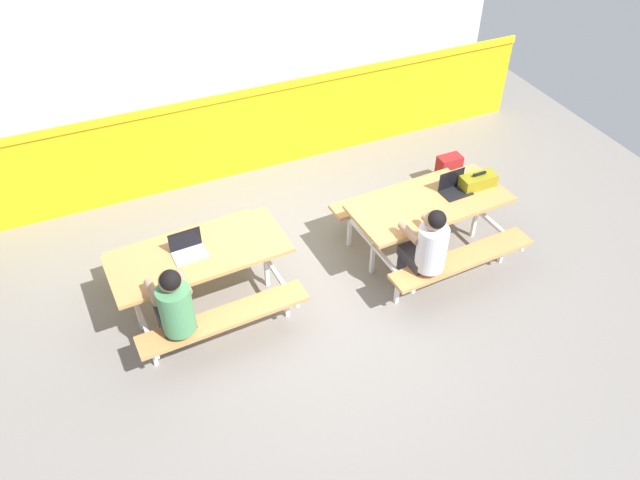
% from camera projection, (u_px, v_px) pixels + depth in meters
% --- Properties ---
extents(ground_plane, '(10.00, 10.00, 0.02)m').
position_uv_depth(ground_plane, '(317.00, 274.00, 6.95)').
color(ground_plane, gray).
extents(accent_backdrop, '(8.00, 0.14, 2.60)m').
position_uv_depth(accent_backdrop, '(244.00, 83.00, 7.68)').
color(accent_backdrop, yellow).
rests_on(accent_backdrop, ground).
extents(picnic_table_left, '(1.77, 1.64, 0.74)m').
position_uv_depth(picnic_table_left, '(200.00, 265.00, 6.21)').
color(picnic_table_left, tan).
rests_on(picnic_table_left, ground).
extents(picnic_table_right, '(1.77, 1.64, 0.74)m').
position_uv_depth(picnic_table_right, '(429.00, 214.00, 6.82)').
color(picnic_table_right, tan).
rests_on(picnic_table_right, ground).
extents(student_nearer, '(0.38, 0.53, 1.21)m').
position_uv_depth(student_nearer, '(174.00, 307.00, 5.60)').
color(student_nearer, '#2D2D38').
rests_on(student_nearer, ground).
extents(student_further, '(0.38, 0.53, 1.21)m').
position_uv_depth(student_further, '(427.00, 247.00, 6.21)').
color(student_further, '#2D2D38').
rests_on(student_further, ground).
extents(laptop_silver, '(0.33, 0.24, 0.22)m').
position_uv_depth(laptop_silver, '(188.00, 249.00, 6.06)').
color(laptop_silver, silver).
rests_on(laptop_silver, picnic_table_left).
extents(laptop_dark, '(0.33, 0.24, 0.22)m').
position_uv_depth(laptop_dark, '(454.00, 188.00, 6.82)').
color(laptop_dark, black).
rests_on(laptop_dark, picnic_table_right).
extents(toolbox_grey, '(0.40, 0.18, 0.18)m').
position_uv_depth(toolbox_grey, '(478.00, 181.00, 6.88)').
color(toolbox_grey, olive).
rests_on(toolbox_grey, picnic_table_right).
extents(backpack_dark, '(0.30, 0.22, 0.44)m').
position_uv_depth(backpack_dark, '(448.00, 171.00, 8.06)').
color(backpack_dark, maroon).
rests_on(backpack_dark, ground).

